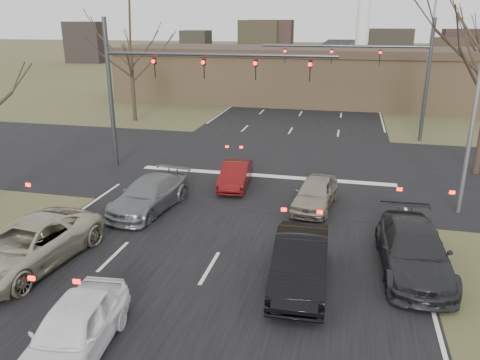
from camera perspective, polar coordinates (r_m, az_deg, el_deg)
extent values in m
plane|color=#4A4A27|center=(13.44, -7.55, -16.79)|extent=(360.00, 360.00, 0.00)
cube|color=black|center=(70.70, 9.98, 12.23)|extent=(14.00, 300.00, 0.02)
cube|color=black|center=(26.64, 3.71, 1.82)|extent=(200.00, 14.00, 0.02)
cube|color=olive|center=(48.51, 10.82, 12.01)|extent=(42.00, 10.00, 4.60)
cube|color=#38281E|center=(48.28, 11.02, 15.13)|extent=(42.40, 10.40, 0.70)
cylinder|color=#383A3D|center=(26.63, -15.50, 9.98)|extent=(0.24, 0.24, 8.00)
cylinder|color=#383A3D|center=(24.13, -2.87, 15.03)|extent=(12.00, 0.18, 0.18)
imported|color=black|center=(25.30, -10.32, 13.34)|extent=(0.16, 0.20, 1.00)
imported|color=black|center=(24.37, -4.39, 13.39)|extent=(0.16, 0.20, 1.00)
imported|color=black|center=(23.71, 1.94, 13.28)|extent=(0.16, 0.20, 1.00)
imported|color=black|center=(23.34, 8.54, 13.00)|extent=(0.16, 0.20, 1.00)
cylinder|color=#383A3D|center=(33.72, 21.83, 11.06)|extent=(0.24, 0.24, 8.00)
cylinder|color=#383A3D|center=(33.19, 12.57, 15.66)|extent=(11.00, 0.18, 0.18)
imported|color=black|center=(33.27, 16.66, 14.13)|extent=(0.16, 0.20, 1.00)
imported|color=black|center=(33.26, 11.08, 14.55)|extent=(0.16, 0.20, 1.00)
imported|color=black|center=(33.54, 5.54, 14.83)|extent=(0.16, 0.20, 1.00)
cylinder|color=gray|center=(20.92, 26.92, 9.17)|extent=(0.18, 0.18, 10.00)
cylinder|color=gray|center=(37.64, 21.97, 13.27)|extent=(0.18, 0.18, 10.00)
cylinder|color=black|center=(39.43, -12.92, 10.82)|extent=(0.32, 0.32, 5.23)
cylinder|color=black|center=(46.75, 27.00, 10.30)|extent=(0.32, 0.32, 4.95)
imported|color=#A9A389|center=(17.12, -24.44, -7.23)|extent=(3.15, 5.72, 1.52)
imported|color=white|center=(12.52, -19.70, -16.92)|extent=(2.05, 4.26, 1.40)
imported|color=black|center=(14.72, 7.34, -9.87)|extent=(1.81, 4.69, 1.52)
imported|color=black|center=(16.32, 20.41, -8.02)|extent=(2.33, 5.24, 1.49)
imported|color=slate|center=(20.53, -11.01, -1.75)|extent=(2.57, 5.01, 1.39)
imported|color=#540C0D|center=(23.01, -0.56, 0.63)|extent=(1.58, 3.76, 1.21)
imported|color=gray|center=(20.64, 9.16, -1.60)|extent=(2.05, 4.09, 1.34)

